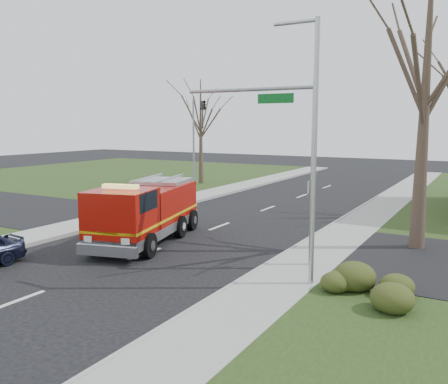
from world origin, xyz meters
The scene contains 10 objects.
ground centered at (0.00, 0.00, 0.00)m, with size 120.00×120.00×0.00m, color black.
sidewalk_right centered at (6.20, 0.00, 0.07)m, with size 2.40×80.00×0.15m, color gray.
sidewalk_left centered at (-6.20, 0.00, 0.07)m, with size 2.40×80.00×0.15m, color gray.
hedge_corner centered at (9.00, -1.00, 0.58)m, with size 2.80×2.00×0.90m, color #2C3312.
bare_tree_near centered at (9.50, 6.00, 7.41)m, with size 6.00×6.00×12.00m.
bare_tree_left centered at (-10.00, 20.00, 5.56)m, with size 4.50×4.50×9.00m.
traffic_signal_mast centered at (5.21, 1.50, 4.71)m, with size 5.29×0.18×6.80m.
streetlight_pole centered at (7.14, -0.50, 4.55)m, with size 1.48×0.16×8.40m.
utility_pole_far centered at (-6.80, 14.00, 3.50)m, with size 0.14×0.14×7.00m, color gray.
fire_engine centered at (-1.24, 1.60, 1.30)m, with size 4.20×7.52×2.87m.
Camera 1 is at (12.04, -14.63, 5.22)m, focal length 38.00 mm.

